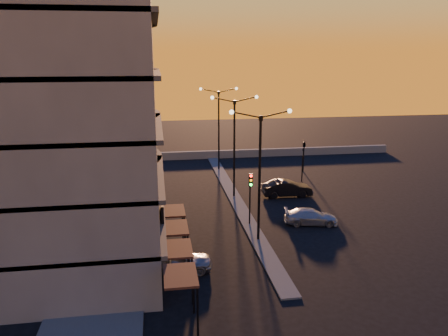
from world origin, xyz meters
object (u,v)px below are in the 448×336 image
car_sedan (287,188)px  car_wagon (311,217)px  streetlamp_mid (234,139)px  car_hatchback (177,260)px  traffic_light_main (250,191)px

car_sedan → car_wagon: car_sedan is taller
car_wagon → streetlamp_mid: bearing=43.9°
car_hatchback → car_sedan: car_sedan is taller
car_wagon → car_hatchback: bearing=130.7°
streetlamp_mid → traffic_light_main: bearing=-90.0°
car_hatchback → car_wagon: size_ratio=1.04×
streetlamp_mid → car_sedan: streetlamp_mid is taller
traffic_light_main → car_wagon: 5.38m
traffic_light_main → car_hatchback: traffic_light_main is taller
streetlamp_mid → traffic_light_main: (0.00, -7.13, -2.70)m
streetlamp_mid → traffic_light_main: 7.62m
streetlamp_mid → car_hatchback: bearing=-113.7°
car_sedan → car_hatchback: bearing=141.6°
streetlamp_mid → car_wagon: bearing=-57.2°
streetlamp_mid → traffic_light_main: streetlamp_mid is taller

